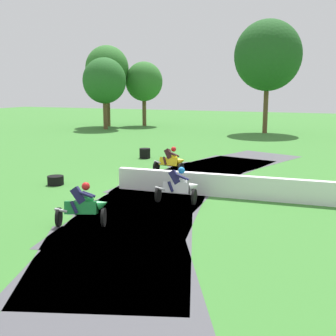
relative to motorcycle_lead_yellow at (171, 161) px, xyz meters
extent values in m
plane|color=#38752D|center=(1.16, -3.71, -0.64)|extent=(120.00, 120.00, 0.00)
cube|color=#47474C|center=(2.36, 4.75, -0.63)|extent=(6.51, 9.10, 0.01)
cube|color=#47474C|center=(1.59, 1.99, -0.63)|extent=(5.58, 8.88, 0.01)
cube|color=#47474C|center=(1.21, -0.85, -0.63)|extent=(4.55, 8.49, 0.01)
cube|color=#47474C|center=(1.21, -3.71, -0.63)|extent=(4.56, 8.49, 0.01)
cube|color=#47474C|center=(1.60, -6.54, -0.63)|extent=(5.59, 8.88, 0.01)
cube|color=#47474C|center=(2.36, -9.30, -0.63)|extent=(6.51, 9.10, 0.01)
cube|color=#47474C|center=(3.49, -11.93, -0.63)|extent=(7.32, 9.16, 0.01)
cube|color=white|center=(6.52, -3.35, -0.19)|extent=(14.53, 1.29, 0.90)
cylinder|color=black|center=(0.61, -0.16, -0.35)|extent=(0.15, 0.76, 0.75)
cylinder|color=black|center=(-0.78, -0.04, -0.35)|extent=(0.15, 0.76, 0.75)
cube|color=yellow|center=(-0.08, -0.01, -0.06)|extent=(1.03, 0.46, 0.46)
ellipsoid|color=yellow|center=(0.11, 0.05, 0.18)|extent=(0.47, 0.37, 0.31)
cone|color=yellow|center=(0.60, -0.03, 0.05)|extent=(0.41, 0.41, 0.48)
cylinder|color=#B2B2B7|center=(-0.69, -0.10, -0.10)|extent=(0.42, 0.16, 0.18)
cube|color=#331919|center=(-0.15, 0.11, 0.30)|extent=(0.51, 0.46, 0.63)
sphere|color=red|center=(0.08, 0.17, 0.57)|extent=(0.26, 0.26, 0.26)
cylinder|color=#331919|center=(0.15, 0.26, 0.27)|extent=(0.43, 0.18, 0.24)
cylinder|color=#331919|center=(0.12, -0.08, 0.38)|extent=(0.43, 0.18, 0.24)
cylinder|color=#331919|center=(-0.24, 0.18, -0.10)|extent=(0.27, 0.23, 0.42)
cylinder|color=#331919|center=(-0.27, -0.16, 0.01)|extent=(0.27, 0.23, 0.42)
cylinder|color=black|center=(3.06, -5.09, -0.35)|extent=(0.17, 0.75, 0.74)
cylinder|color=black|center=(1.67, -5.25, -0.35)|extent=(0.17, 0.75, 0.74)
cube|color=silver|center=(2.36, -5.09, -0.06)|extent=(1.04, 0.48, 0.46)
ellipsoid|color=silver|center=(2.53, -5.00, 0.19)|extent=(0.47, 0.38, 0.31)
cone|color=silver|center=(3.03, -4.98, 0.06)|extent=(0.43, 0.43, 0.48)
cylinder|color=#B2B2B7|center=(1.77, -5.29, -0.10)|extent=(0.42, 0.14, 0.18)
cube|color=#1E1E4C|center=(2.26, -5.00, 0.31)|extent=(0.53, 0.43, 0.62)
sphere|color=#1E7FE0|center=(2.47, -4.90, 0.58)|extent=(0.26, 0.26, 0.26)
cylinder|color=#1E1E4C|center=(2.52, -4.79, 0.28)|extent=(0.43, 0.12, 0.24)
cylinder|color=#1E1E4C|center=(2.56, -5.13, 0.38)|extent=(0.43, 0.12, 0.24)
cylinder|color=#1E1E4C|center=(2.16, -4.93, -0.09)|extent=(0.29, 0.21, 0.42)
cylinder|color=#1E1E4C|center=(2.19, -5.28, 0.01)|extent=(0.29, 0.21, 0.42)
cylinder|color=black|center=(1.30, -8.55, -0.34)|extent=(0.35, 0.69, 0.70)
cylinder|color=black|center=(0.00, -9.07, -0.34)|extent=(0.35, 0.69, 0.70)
cube|color=#198438|center=(0.63, -8.76, -0.05)|extent=(1.06, 0.70, 0.45)
ellipsoid|color=#198438|center=(0.78, -8.64, 0.21)|extent=(0.53, 0.46, 0.29)
cone|color=#198438|center=(1.25, -8.48, 0.07)|extent=(0.49, 0.43, 0.46)
cylinder|color=#B2B2B7|center=(0.12, -9.10, -0.10)|extent=(0.41, 0.24, 0.17)
cube|color=#1E1E4C|center=(0.53, -8.72, 0.33)|extent=(0.59, 0.41, 0.61)
sphere|color=red|center=(0.71, -8.59, 0.60)|extent=(0.26, 0.26, 0.26)
cylinder|color=#1E1E4C|center=(0.72, -8.45, 0.32)|extent=(0.43, 0.23, 0.24)
cylinder|color=#1E1E4C|center=(0.85, -8.77, 0.39)|extent=(0.43, 0.23, 0.24)
cylinder|color=#1E1E4C|center=(0.39, -8.66, -0.06)|extent=(0.31, 0.15, 0.42)
cylinder|color=#1E1E4C|center=(0.53, -8.98, 0.01)|extent=(0.31, 0.15, 0.42)
cylinder|color=black|center=(-3.24, 3.64, -0.54)|extent=(0.66, 0.66, 0.20)
cylinder|color=black|center=(-3.24, 3.64, -0.34)|extent=(0.66, 0.66, 0.20)
cylinder|color=black|center=(-3.24, 3.64, -0.14)|extent=(0.66, 0.66, 0.20)
cylinder|color=black|center=(-3.71, -4.43, -0.54)|extent=(0.72, 0.72, 0.20)
cylinder|color=black|center=(-3.71, -4.43, -0.34)|extent=(0.72, 0.72, 0.20)
cylinder|color=brown|center=(-13.15, 23.73, 0.94)|extent=(0.44, 0.44, 3.16)
ellipsoid|color=#2D6B28|center=(-13.15, 23.73, 4.28)|extent=(4.12, 4.12, 4.33)
cylinder|color=brown|center=(0.82, 21.18, 1.63)|extent=(0.44, 0.44, 4.54)
ellipsoid|color=#1E511E|center=(0.82, 21.18, 6.52)|extent=(6.16, 6.16, 6.47)
cylinder|color=brown|center=(-15.08, 18.55, 0.90)|extent=(0.44, 0.44, 3.07)
ellipsoid|color=#235B23|center=(-15.08, 18.55, 4.31)|extent=(4.39, 4.39, 4.61)
cylinder|color=brown|center=(-16.65, 21.75, 1.51)|extent=(0.44, 0.44, 4.30)
ellipsoid|color=#2D6B28|center=(-16.65, 21.75, 5.66)|extent=(4.71, 4.71, 4.95)
camera|label=1|loc=(8.10, -19.41, 3.63)|focal=45.34mm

